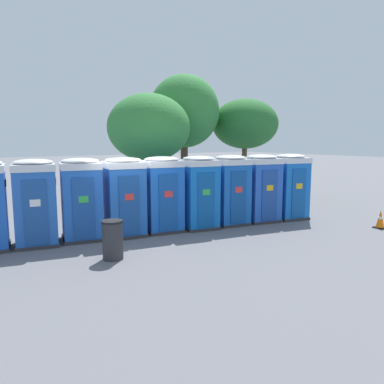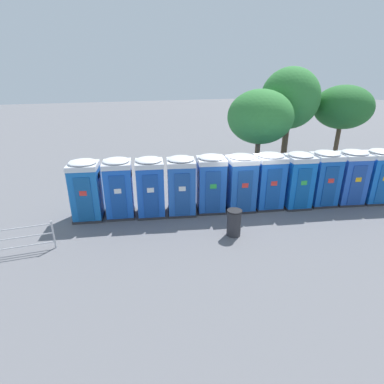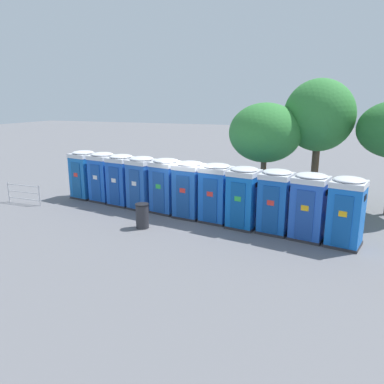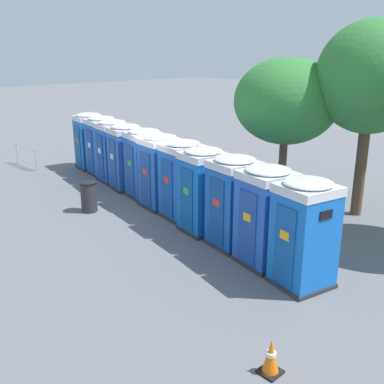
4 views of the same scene
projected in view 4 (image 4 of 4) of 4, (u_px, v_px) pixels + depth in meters
The scene contains 17 objects.
ground_plane at pixel (166, 205), 15.79m from camera, with size 120.00×120.00×0.00m, color slate.
portapotty_0 at pixel (90, 141), 20.56m from camera, with size 1.39×1.39×2.54m.
portapotty_1 at pixel (102, 145), 19.54m from camera, with size 1.34×1.37×2.54m.
portapotty_2 at pixel (113, 151), 18.45m from camera, with size 1.36×1.38×2.54m.
portapotty_3 at pixel (126, 157), 17.39m from camera, with size 1.42×1.42×2.54m.
portapotty_4 at pixel (144, 163), 16.39m from camera, with size 1.43×1.42×2.54m.
portapotty_5 at pixel (160, 171), 15.30m from camera, with size 1.37×1.36×2.54m.
portapotty_6 at pixel (182, 179), 14.29m from camera, with size 1.41×1.38×2.54m.
portapotty_7 at pixel (203, 190), 13.18m from camera, with size 1.36×1.38×2.54m.
portapotty_8 at pixel (234, 201), 12.19m from camera, with size 1.37×1.39×2.54m.
portapotty_9 at pixel (266, 215), 11.12m from camera, with size 1.45×1.42×2.54m.
portapotty_10 at pixel (304, 233), 10.05m from camera, with size 1.40×1.42×2.54m.
street_tree_1 at pixel (286, 102), 14.94m from camera, with size 3.50×3.50×5.03m.
street_tree_2 at pixel (371, 78), 13.64m from camera, with size 3.35×3.35×6.15m.
trash_can at pixel (89, 197), 15.05m from camera, with size 0.56×0.56×1.03m.
traffic_cone at pixel (271, 357), 7.46m from camera, with size 0.36×0.36×0.64m.
event_barrier at pixel (26, 155), 20.87m from camera, with size 2.06×0.07×1.05m.
Camera 4 is at (11.45, -9.63, 5.15)m, focal length 42.00 mm.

